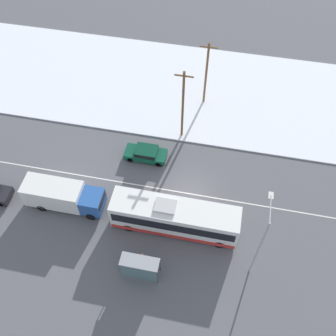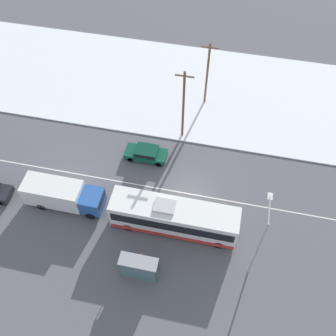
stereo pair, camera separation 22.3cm
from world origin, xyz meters
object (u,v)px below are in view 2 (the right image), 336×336
pedestrian_at_stop (141,258)px  utility_pole_roadside (183,105)px  utility_pole_snowlot (207,74)px  city_bus (174,217)px  box_truck (62,194)px  streetlamp (260,239)px  sedan_car (146,153)px  bus_shelter (138,268)px

pedestrian_at_stop → utility_pole_roadside: (0.65, 14.87, 3.41)m
utility_pole_roadside → utility_pole_snowlot: utility_pole_roadside is taller
city_bus → utility_pole_snowlot: 16.59m
utility_pole_roadside → box_truck: bearing=-130.9°
streetlamp → utility_pole_snowlot: size_ratio=1.06×
box_truck → pedestrian_at_stop: size_ratio=4.03×
box_truck → pedestrian_at_stop: (8.53, -4.27, -0.46)m
city_bus → sedan_car: 8.42m
pedestrian_at_stop → utility_pole_snowlot: 20.72m
pedestrian_at_stop → streetlamp: size_ratio=0.21×
pedestrian_at_stop → utility_pole_roadside: utility_pole_roadside is taller
utility_pole_roadside → utility_pole_snowlot: size_ratio=1.08×
city_bus → bus_shelter: city_bus is taller
streetlamp → bus_shelter: bearing=-163.0°
pedestrian_at_stop → streetlamp: 9.97m
sedan_car → utility_pole_snowlot: utility_pole_snowlot is taller
city_bus → sedan_car: (-4.32, 7.17, -0.92)m
pedestrian_at_stop → streetlamp: streetlamp is taller
city_bus → utility_pole_snowlot: (0.25, 16.40, 2.50)m
city_bus → pedestrian_at_stop: size_ratio=6.17×
city_bus → pedestrian_at_stop: city_bus is taller
city_bus → utility_pole_snowlot: utility_pole_snowlot is taller
streetlamp → utility_pole_snowlot: bearing=109.6°
box_truck → utility_pole_snowlot: 19.53m
bus_shelter → city_bus: bearing=69.4°
utility_pole_roadside → streetlamp: bearing=-58.1°
utility_pole_snowlot → utility_pole_roadside: bearing=-105.8°
city_bus → bus_shelter: bearing=-110.6°
box_truck → streetlamp: 18.05m
utility_pole_roadside → city_bus: bearing=-83.1°
box_truck → pedestrian_at_stop: box_truck is taller
box_truck → bus_shelter: box_truck is taller
pedestrian_at_stop → utility_pole_roadside: 15.27m
streetlamp → utility_pole_roadside: utility_pole_roadside is taller
pedestrian_at_stop → bus_shelter: (0.04, -1.16, 0.57)m
box_truck → sedan_car: (6.18, 6.88, -0.80)m
sedan_car → bus_shelter: size_ratio=1.34×
sedan_car → pedestrian_at_stop: pedestrian_at_stop is taller
sedan_car → utility_pole_roadside: utility_pole_roadside is taller
streetlamp → utility_pole_roadside: size_ratio=0.98×
bus_shelter → streetlamp: size_ratio=0.37×
sedan_car → bus_shelter: (2.39, -12.30, 0.91)m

